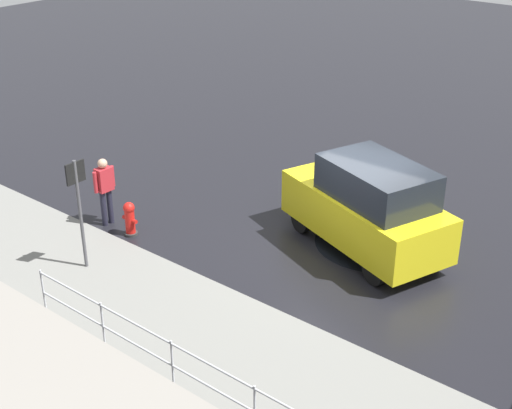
% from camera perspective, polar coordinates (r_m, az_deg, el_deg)
% --- Properties ---
extents(ground_plane, '(60.00, 60.00, 0.00)m').
position_cam_1_polar(ground_plane, '(15.47, 6.72, -3.82)').
color(ground_plane, black).
extents(kerb_strip, '(24.00, 3.20, 0.04)m').
position_cam_1_polar(kerb_strip, '(12.66, -3.83, -11.18)').
color(kerb_strip, slate).
rests_on(kerb_strip, ground).
extents(moving_hatchback, '(4.25, 2.94, 2.06)m').
position_cam_1_polar(moving_hatchback, '(15.22, 8.94, -0.14)').
color(moving_hatchback, yellow).
rests_on(moving_hatchback, ground).
extents(fire_hydrant, '(0.42, 0.31, 0.80)m').
position_cam_1_polar(fire_hydrant, '(16.13, -10.06, -1.14)').
color(fire_hydrant, red).
rests_on(fire_hydrant, ground).
extents(pedestrian, '(0.26, 0.57, 1.62)m').
position_cam_1_polar(pedestrian, '(16.48, -12.01, 1.45)').
color(pedestrian, '#B2262D').
rests_on(pedestrian, ground).
extents(metal_railing, '(8.23, 0.04, 1.05)m').
position_cam_1_polar(metal_railing, '(10.85, -3.58, -13.87)').
color(metal_railing, '#B7BABF').
rests_on(metal_railing, ground).
extents(sign_post, '(0.07, 0.44, 2.40)m').
position_cam_1_polar(sign_post, '(14.50, -14.01, 0.42)').
color(sign_post, '#4C4C51').
rests_on(sign_post, ground).
extents(puddle_patch, '(2.62, 2.62, 0.01)m').
position_cam_1_polar(puddle_patch, '(15.96, 9.42, -3.01)').
color(puddle_patch, black).
rests_on(puddle_patch, ground).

